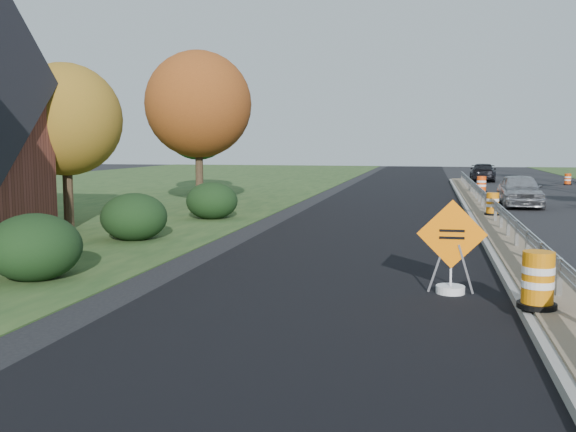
% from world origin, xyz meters
% --- Properties ---
extents(ground, '(140.00, 140.00, 0.00)m').
position_xyz_m(ground, '(0.00, 0.00, 0.00)').
color(ground, black).
rests_on(ground, ground).
extents(milled_overlay, '(7.20, 120.00, 0.01)m').
position_xyz_m(milled_overlay, '(-4.40, 10.00, 0.01)').
color(milled_overlay, black).
rests_on(milled_overlay, ground).
extents(median, '(1.60, 55.00, 0.23)m').
position_xyz_m(median, '(0.00, 8.00, 0.11)').
color(median, gray).
rests_on(median, ground).
extents(guardrail, '(0.10, 46.15, 0.72)m').
position_xyz_m(guardrail, '(0.00, 9.00, 0.73)').
color(guardrail, silver).
rests_on(guardrail, median).
extents(hedge_south, '(2.09, 2.09, 1.52)m').
position_xyz_m(hedge_south, '(-11.00, -6.00, 0.76)').
color(hedge_south, black).
rests_on(hedge_south, ground).
extents(hedge_mid, '(2.09, 2.09, 1.52)m').
position_xyz_m(hedge_mid, '(-11.50, 0.00, 0.76)').
color(hedge_mid, black).
rests_on(hedge_mid, ground).
extents(hedge_north, '(2.09, 2.09, 1.52)m').
position_xyz_m(hedge_north, '(-11.00, 6.00, 0.76)').
color(hedge_north, black).
rests_on(hedge_north, ground).
extents(tree_near_yellow, '(3.96, 3.96, 5.88)m').
position_xyz_m(tree_near_yellow, '(-15.00, 2.00, 3.89)').
color(tree_near_yellow, '#473523').
rests_on(tree_near_yellow, ground).
extents(tree_near_red, '(4.95, 4.95, 7.35)m').
position_xyz_m(tree_near_red, '(-13.00, 10.00, 4.86)').
color(tree_near_red, '#473523').
rests_on(tree_near_red, ground).
extents(tree_near_back, '(4.29, 4.29, 6.37)m').
position_xyz_m(tree_near_back, '(-16.00, 18.00, 4.21)').
color(tree_near_back, '#473523').
rests_on(tree_near_back, ground).
extents(caution_sign, '(1.40, 0.58, 1.93)m').
position_xyz_m(caution_sign, '(-1.94, -5.34, 0.49)').
color(caution_sign, white).
rests_on(caution_sign, ground).
extents(barrel_median_near, '(0.67, 0.67, 0.99)m').
position_xyz_m(barrel_median_near, '(-0.55, -7.09, 0.70)').
color(barrel_median_near, black).
rests_on(barrel_median_near, median).
extents(barrel_median_mid, '(0.61, 0.61, 0.89)m').
position_xyz_m(barrel_median_mid, '(0.06, 7.92, 0.66)').
color(barrel_median_mid, black).
rests_on(barrel_median_mid, median).
extents(barrel_median_far, '(0.65, 0.65, 0.95)m').
position_xyz_m(barrel_median_far, '(0.55, 20.07, 0.68)').
color(barrel_median_far, black).
rests_on(barrel_median_far, median).
extents(barrel_shoulder_far, '(0.58, 0.58, 0.85)m').
position_xyz_m(barrel_shoulder_far, '(7.65, 32.42, 0.41)').
color(barrel_shoulder_far, black).
rests_on(barrel_shoulder_far, ground).
extents(car_silver, '(1.90, 4.70, 1.60)m').
position_xyz_m(car_silver, '(1.91, 14.27, 0.80)').
color(car_silver, '#A3A3A7').
rests_on(car_silver, ground).
extents(car_dark_far, '(2.45, 5.15, 1.45)m').
position_xyz_m(car_dark_far, '(1.86, 35.91, 0.72)').
color(car_dark_far, black).
rests_on(car_dark_far, ground).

